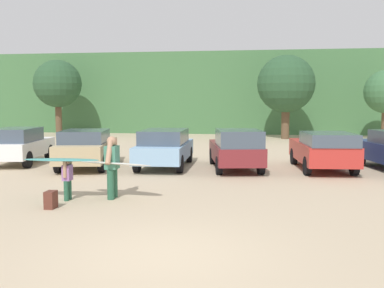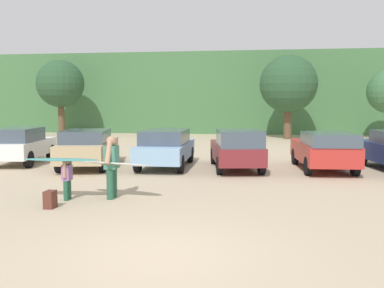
{
  "view_description": "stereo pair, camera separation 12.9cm",
  "coord_description": "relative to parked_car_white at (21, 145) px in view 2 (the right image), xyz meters",
  "views": [
    {
      "loc": [
        1.56,
        -7.4,
        2.73
      ],
      "look_at": [
        -0.39,
        6.52,
        1.36
      ],
      "focal_mm": 40.69,
      "sensor_mm": 36.0,
      "label": 1
    },
    {
      "loc": [
        1.69,
        -7.38,
        2.73
      ],
      "look_at": [
        -0.39,
        6.52,
        1.36
      ],
      "focal_mm": 40.69,
      "sensor_mm": 36.0,
      "label": 2
    }
  ],
  "objects": [
    {
      "name": "ground_plane",
      "position": [
        8.57,
        -10.35,
        -0.85
      ],
      "size": [
        120.0,
        120.0,
        0.0
      ],
      "primitive_type": "plane",
      "color": "tan"
    },
    {
      "name": "hillside_ridge",
      "position": [
        8.57,
        24.86,
        2.63
      ],
      "size": [
        108.0,
        12.0,
        6.96
      ],
      "primitive_type": "cube",
      "color": "#427042",
      "rests_on": "ground_plane"
    },
    {
      "name": "tree_left",
      "position": [
        -5.47,
        15.63,
        3.29
      ],
      "size": [
        3.81,
        3.81,
        6.08
      ],
      "color": "brown",
      "rests_on": "ground_plane"
    },
    {
      "name": "tree_center_left",
      "position": [
        12.5,
        14.95,
        3.15
      ],
      "size": [
        4.21,
        4.21,
        6.14
      ],
      "color": "brown",
      "rests_on": "ground_plane"
    },
    {
      "name": "parked_car_white",
      "position": [
        0.0,
        0.0,
        0.0
      ],
      "size": [
        2.24,
        4.24,
        1.6
      ],
      "rotation": [
        0.0,
        0.0,
        1.71
      ],
      "color": "white",
      "rests_on": "ground_plane"
    },
    {
      "name": "parked_car_tan",
      "position": [
        3.27,
        -0.48,
        -0.02
      ],
      "size": [
        2.69,
        4.98,
        1.58
      ],
      "rotation": [
        0.0,
        0.0,
        1.75
      ],
      "color": "tan",
      "rests_on": "ground_plane"
    },
    {
      "name": "parked_car_sky_blue",
      "position": [
        6.5,
        -0.04,
        -0.0
      ],
      "size": [
        2.0,
        4.64,
        1.58
      ],
      "rotation": [
        0.0,
        0.0,
        1.6
      ],
      "color": "#84ADD1",
      "rests_on": "ground_plane"
    },
    {
      "name": "parked_car_maroon",
      "position": [
        9.48,
        -0.4,
        0.0
      ],
      "size": [
        2.49,
        4.52,
        1.66
      ],
      "rotation": [
        0.0,
        0.0,
        1.75
      ],
      "color": "maroon",
      "rests_on": "ground_plane"
    },
    {
      "name": "parked_car_red",
      "position": [
        12.92,
        -0.03,
        -0.01
      ],
      "size": [
        2.25,
        4.55,
        1.56
      ],
      "rotation": [
        0.0,
        0.0,
        1.65
      ],
      "color": "#B72D28",
      "rests_on": "ground_plane"
    },
    {
      "name": "person_adult",
      "position": [
        6.22,
        -6.05,
        0.15
      ],
      "size": [
        0.33,
        0.79,
        1.77
      ],
      "rotation": [
        0.0,
        0.0,
        3.14
      ],
      "color": "#26593F",
      "rests_on": "ground_plane"
    },
    {
      "name": "person_child",
      "position": [
        5.06,
        -6.45,
        -0.19
      ],
      "size": [
        0.22,
        0.51,
        1.17
      ],
      "rotation": [
        0.0,
        0.0,
        3.14
      ],
      "color": "#26593F",
      "rests_on": "ground_plane"
    },
    {
      "name": "surfboard_white",
      "position": [
        6.3,
        -6.06,
        0.14
      ],
      "size": [
        2.36,
        1.15,
        0.18
      ],
      "rotation": [
        0.0,
        0.0,
        2.91
      ],
      "color": "white"
    },
    {
      "name": "surfboard_teal",
      "position": [
        4.92,
        -6.5,
        0.28
      ],
      "size": [
        2.17,
        0.7,
        0.09
      ],
      "rotation": [
        0.0,
        0.0,
        3.19
      ],
      "color": "teal"
    },
    {
      "name": "backpack_dropped",
      "position": [
        5.03,
        -7.41,
        -0.63
      ],
      "size": [
        0.24,
        0.34,
        0.45
      ],
      "color": "#592D23",
      "rests_on": "ground_plane"
    }
  ]
}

